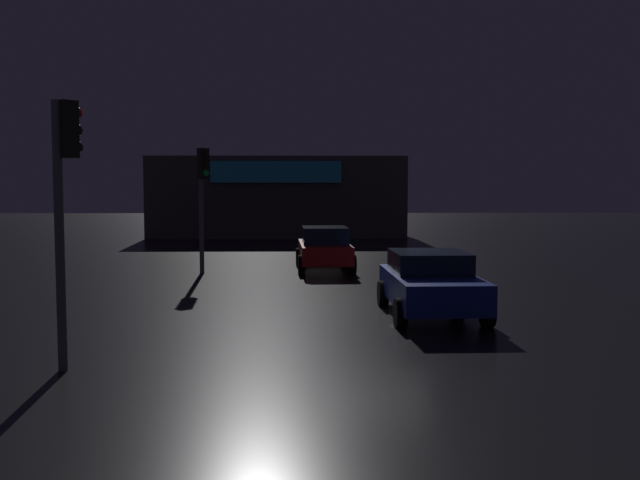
# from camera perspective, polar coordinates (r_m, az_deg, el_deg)

# --- Properties ---
(ground_plane) EXTENTS (120.00, 120.00, 0.00)m
(ground_plane) POSITION_cam_1_polar(r_m,az_deg,el_deg) (16.97, 4.65, -5.30)
(ground_plane) COLOR black
(store_building) EXTENTS (14.30, 6.88, 4.52)m
(store_building) POSITION_cam_1_polar(r_m,az_deg,el_deg) (41.49, -3.39, 3.53)
(store_building) COLOR #4C4742
(store_building) RESTS_ON ground
(traffic_signal_opposite) EXTENTS (0.41, 0.43, 4.08)m
(traffic_signal_opposite) POSITION_cam_1_polar(r_m,az_deg,el_deg) (23.14, -9.48, 4.40)
(traffic_signal_opposite) COLOR #595B60
(traffic_signal_opposite) RESTS_ON ground
(traffic_signal_cross_left) EXTENTS (0.42, 0.42, 4.14)m
(traffic_signal_cross_left) POSITION_cam_1_polar(r_m,az_deg,el_deg) (11.44, -20.00, 4.61)
(traffic_signal_cross_left) COLOR #595B60
(traffic_signal_cross_left) RESTS_ON ground
(car_near) EXTENTS (2.06, 3.95, 1.40)m
(car_near) POSITION_cam_1_polar(r_m,az_deg,el_deg) (15.71, 8.95, -3.42)
(car_near) COLOR navy
(car_near) RESTS_ON ground
(car_crossing) EXTENTS (1.98, 4.06, 1.49)m
(car_crossing) POSITION_cam_1_polar(r_m,az_deg,el_deg) (23.94, 0.36, -0.64)
(car_crossing) COLOR #A51414
(car_crossing) RESTS_ON ground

